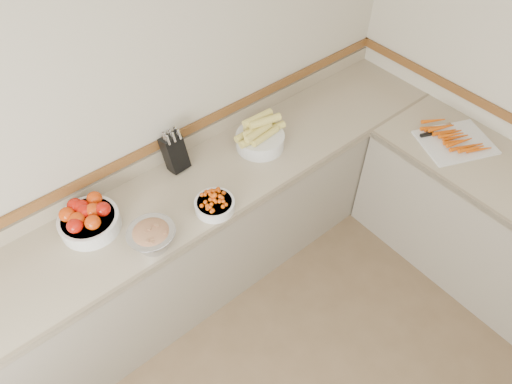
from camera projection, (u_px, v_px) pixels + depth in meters
back_wall at (133, 118)px, 2.52m from camera, size 4.00×0.00×4.00m
counter_back at (183, 244)px, 2.99m from camera, size 4.00×0.65×1.08m
knife_block at (175, 152)px, 2.75m from camera, size 0.13×0.15×0.29m
tomato_bowl at (88, 219)px, 2.46m from camera, size 0.33×0.33×0.16m
cherry_tomato_bowl at (215, 204)px, 2.58m from camera, size 0.23×0.23×0.12m
corn_bowl at (260, 136)px, 2.90m from camera, size 0.35×0.32×0.23m
rhubarb_bowl at (152, 237)px, 2.38m from camera, size 0.26×0.26×0.15m
cutting_board at (454, 140)px, 2.98m from camera, size 0.55×0.50×0.06m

